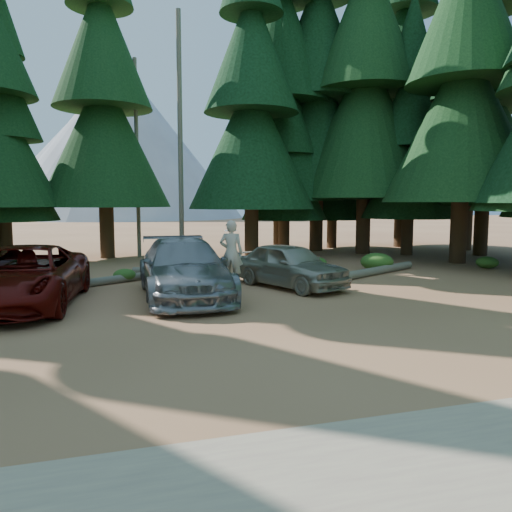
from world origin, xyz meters
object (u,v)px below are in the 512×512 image
object	(u,v)px
log_left	(100,282)
log_mid	(176,273)
silver_minivan_right	(290,265)
silver_minivan_center	(184,269)
frisbee_player	(231,253)
log_right	(380,270)
red_pickup	(23,277)

from	to	relation	value
log_left	log_mid	xyz separation A→B (m)	(2.76, 1.15, 0.01)
silver_minivan_right	log_left	world-z (taller)	silver_minivan_right
silver_minivan_center	log_left	world-z (taller)	silver_minivan_center
frisbee_player	log_left	size ratio (longest dim) A/B	0.49
log_right	silver_minivan_right	bearing A→B (deg)	173.68
log_left	log_right	distance (m)	10.62
silver_minivan_right	silver_minivan_center	bearing A→B (deg)	169.36
silver_minivan_center	silver_minivan_right	size ratio (longest dim) A/B	1.36
silver_minivan_center	log_mid	size ratio (longest dim) A/B	1.58
log_right	log_left	bearing A→B (deg)	149.67
silver_minivan_right	log_right	bearing A→B (deg)	0.23
log_mid	log_right	world-z (taller)	log_mid
silver_minivan_center	log_left	bearing A→B (deg)	131.23
silver_minivan_right	log_mid	world-z (taller)	silver_minivan_right
log_mid	frisbee_player	bearing A→B (deg)	-39.62
log_mid	log_right	xyz separation A→B (m)	(7.86, -1.40, -0.00)
red_pickup	silver_minivan_right	size ratio (longest dim) A/B	1.36
silver_minivan_right	log_right	world-z (taller)	silver_minivan_right
log_mid	red_pickup	bearing A→B (deg)	-101.23
silver_minivan_center	log_right	bearing A→B (deg)	18.72
red_pickup	log_mid	xyz separation A→B (m)	(4.68, 4.20, -0.67)
frisbee_player	log_left	xyz separation A→B (m)	(-3.83, 3.30, -1.20)
frisbee_player	log_right	bearing A→B (deg)	-132.96
silver_minivan_center	frisbee_player	distance (m)	1.50
silver_minivan_right	frisbee_player	distance (m)	2.64
red_pickup	silver_minivan_center	distance (m)	4.39
log_left	log_right	size ratio (longest dim) A/B	0.82
frisbee_player	log_right	world-z (taller)	frisbee_player
red_pickup	silver_minivan_right	world-z (taller)	red_pickup
red_pickup	silver_minivan_center	world-z (taller)	silver_minivan_center
log_mid	log_left	bearing A→B (deg)	-120.42
red_pickup	log_left	xyz separation A→B (m)	(1.92, 3.04, -0.69)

